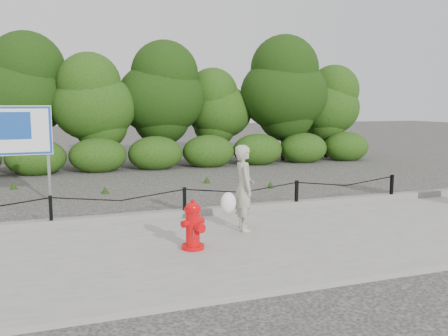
% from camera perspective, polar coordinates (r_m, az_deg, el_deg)
% --- Properties ---
extents(ground, '(90.00, 90.00, 0.00)m').
position_cam_1_polar(ground, '(9.55, -4.74, -6.36)').
color(ground, '#2D2B28').
rests_on(ground, ground).
extents(sidewalk, '(14.00, 4.00, 0.08)m').
position_cam_1_polar(sidewalk, '(7.69, -0.84, -9.50)').
color(sidewalk, gray).
rests_on(sidewalk, ground).
extents(curb, '(14.00, 0.22, 0.14)m').
position_cam_1_polar(curb, '(9.56, -4.83, -5.41)').
color(curb, slate).
rests_on(curb, sidewalk).
extents(chain_barrier, '(10.06, 0.06, 0.60)m').
position_cam_1_polar(chain_barrier, '(9.45, -4.77, -3.67)').
color(chain_barrier, black).
rests_on(chain_barrier, sidewalk).
extents(treeline, '(20.09, 3.89, 4.94)m').
position_cam_1_polar(treeline, '(18.18, -9.85, 8.47)').
color(treeline, black).
rests_on(treeline, ground).
extents(fire_hydrant, '(0.48, 0.48, 0.77)m').
position_cam_1_polar(fire_hydrant, '(7.40, -3.74, -6.93)').
color(fire_hydrant, red).
rests_on(fire_hydrant, sidewalk).
extents(pedestrian, '(0.71, 0.61, 1.53)m').
position_cam_1_polar(pedestrian, '(8.38, 2.30, -2.50)').
color(pedestrian, '#A8A590').
rests_on(pedestrian, sidewalk).
extents(advertising_sign, '(1.43, 0.18, 2.28)m').
position_cam_1_polar(advertising_sign, '(11.90, -23.40, 3.66)').
color(advertising_sign, slate).
rests_on(advertising_sign, ground).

